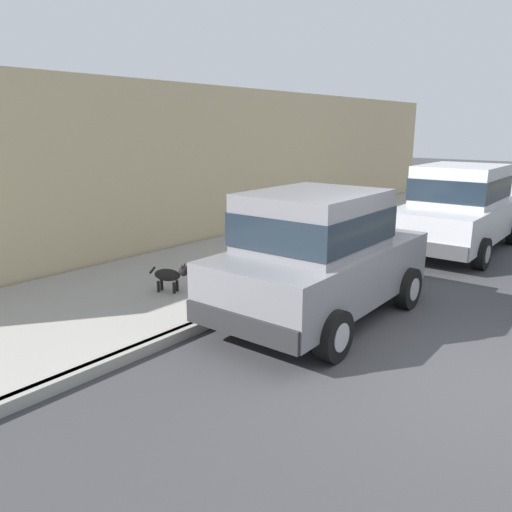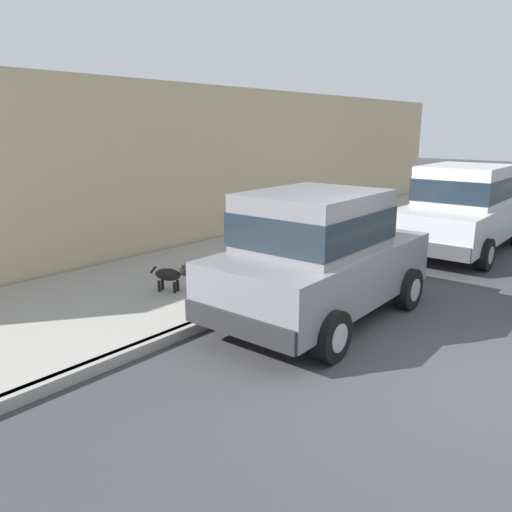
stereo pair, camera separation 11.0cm
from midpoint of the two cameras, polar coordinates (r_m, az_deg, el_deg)
name	(u,v)px [view 1 (the left image)]	position (r m, az deg, el deg)	size (l,w,h in m)	color
ground_plane	(458,378)	(6.18, 21.50, -12.77)	(80.00, 80.00, 0.00)	#38383A
curb	(243,308)	(7.61, -1.92, -5.94)	(0.16, 64.00, 0.14)	gray
sidewalk	(165,285)	(8.85, -10.70, -3.25)	(3.60, 64.00, 0.14)	#99968E
car_grey_hatchback	(319,254)	(7.15, 6.71, 0.22)	(2.04, 3.85, 1.88)	slate
car_silver_sedan	(459,207)	(12.13, 21.89, 5.18)	(2.12, 4.64, 1.92)	#BCBCC1
dog_black	(171,275)	(8.15, -10.03, -2.11)	(0.71, 0.39, 0.49)	black
building_facade	(250,163)	(13.31, -0.96, 10.59)	(0.50, 20.00, 3.65)	tan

